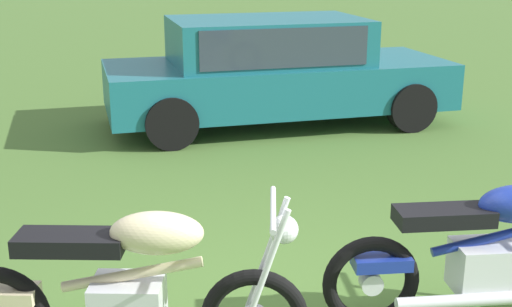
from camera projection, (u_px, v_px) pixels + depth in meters
name	position (u px, v px, depth m)	size (l,w,h in m)	color
motorcycle_cream	(128.00, 290.00, 3.82)	(2.09, 0.64, 1.02)	black
motorcycle_blue	(487.00, 253.00, 4.30)	(2.05, 0.70, 1.02)	black
car_teal	(273.00, 66.00, 9.07)	(4.85, 2.95, 1.43)	#19606B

